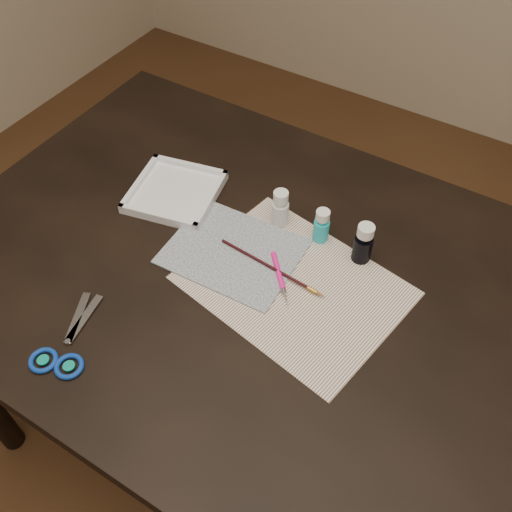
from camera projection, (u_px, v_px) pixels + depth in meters
The scene contains 11 objects.
ground at pixel (256, 434), 1.69m from camera, with size 3.50×3.50×0.02m, color #422614.
table at pixel (256, 369), 1.40m from camera, with size 1.30×0.90×0.75m, color black.
paper at pixel (294, 285), 1.09m from camera, with size 0.40×0.30×0.00m, color white.
canvas at pixel (233, 251), 1.14m from camera, with size 0.26×0.21×0.00m, color #11233D.
paint_bottle_white at pixel (280, 208), 1.17m from camera, with size 0.04×0.04×0.09m, color silver.
paint_bottle_cyan at pixel (322, 226), 1.14m from camera, with size 0.03×0.03×0.08m, color #1FBACB.
paint_bottle_navy at pixel (363, 243), 1.10m from camera, with size 0.04×0.04×0.09m, color black.
paintbrush at pixel (272, 268), 1.11m from camera, with size 0.25×0.01×0.01m, color black, non-canonical shape.
craft_knife at pixel (280, 280), 1.09m from camera, with size 0.14×0.01×0.01m, color #FF1993, non-canonical shape.
scissors at pixel (68, 333), 1.02m from camera, with size 0.20×0.10×0.01m, color silver, non-canonical shape.
palette_tray at pixel (175, 191), 1.25m from camera, with size 0.18×0.18×0.02m, color white.
Camera 1 is at (0.37, -0.60, 1.62)m, focal length 40.00 mm.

